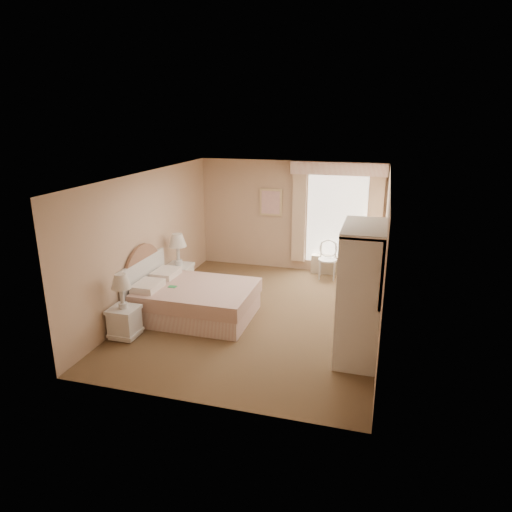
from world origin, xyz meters
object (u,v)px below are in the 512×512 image
(round_table, at_px, (365,264))
(cafe_chair, at_px, (328,256))
(bed, at_px, (192,299))
(armoire, at_px, (360,303))
(nightstand_far, at_px, (179,271))
(nightstand_near, at_px, (124,314))

(round_table, bearing_deg, cafe_chair, 152.53)
(bed, height_order, cafe_chair, bed)
(bed, bearing_deg, armoire, -11.08)
(bed, xyz_separation_m, nightstand_far, (-0.71, 1.03, 0.13))
(nightstand_near, relative_size, armoire, 0.54)
(round_table, relative_size, cafe_chair, 0.93)
(nightstand_near, height_order, cafe_chair, nightstand_near)
(nightstand_near, distance_m, nightstand_far, 2.08)
(round_table, bearing_deg, nightstand_far, -160.62)
(nightstand_far, relative_size, cafe_chair, 1.43)
(round_table, distance_m, cafe_chair, 0.91)
(bed, xyz_separation_m, nightstand_near, (-0.71, -1.05, 0.08))
(nightstand_far, distance_m, cafe_chair, 3.25)
(bed, bearing_deg, cafe_chair, 52.59)
(nightstand_far, xyz_separation_m, cafe_chair, (2.78, 1.68, 0.03))
(nightstand_near, bearing_deg, cafe_chair, 53.47)
(bed, height_order, armoire, armoire)
(bed, height_order, round_table, bed)
(bed, height_order, nightstand_near, bed)
(round_table, bearing_deg, nightstand_near, -137.09)
(armoire, bearing_deg, nightstand_near, -172.61)
(nightstand_near, bearing_deg, bed, 55.82)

